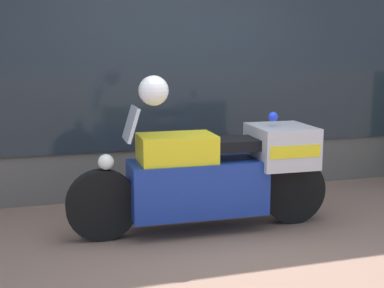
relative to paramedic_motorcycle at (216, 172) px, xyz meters
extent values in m
plane|color=#7A5B4C|center=(-0.05, -0.54, -0.54)|extent=(60.00, 60.00, 0.00)
cube|color=#56514C|center=(-0.05, 1.46, 1.13)|extent=(6.67, 0.40, 3.35)
cube|color=#1E262D|center=(0.33, 1.24, 1.18)|extent=(5.61, 0.02, 2.35)
cube|color=slate|center=(0.29, 1.47, -0.27)|extent=(5.39, 0.30, 0.55)
cube|color=silver|center=(0.29, 1.61, 0.63)|extent=(5.39, 0.02, 1.30)
cube|color=beige|center=(0.29, 1.47, 1.27)|extent=(5.39, 0.30, 0.02)
cube|color=#B7B2A8|center=(-1.62, 1.47, 1.31)|extent=(0.18, 0.04, 0.06)
cube|color=black|center=(-0.34, 1.47, 1.31)|extent=(0.18, 0.04, 0.06)
cube|color=navy|center=(0.93, 1.47, 1.31)|extent=(0.18, 0.04, 0.06)
cube|color=#C68E19|center=(2.21, 1.47, 1.31)|extent=(0.18, 0.04, 0.06)
cube|color=yellow|center=(-1.61, 1.40, 0.14)|extent=(0.19, 0.03, 0.27)
cube|color=white|center=(-0.34, 1.40, 0.14)|extent=(0.19, 0.02, 0.27)
cube|color=#2D8E42|center=(0.93, 1.40, 0.14)|extent=(0.19, 0.02, 0.27)
cube|color=orange|center=(2.20, 1.40, 0.14)|extent=(0.19, 0.03, 0.27)
cylinder|color=black|center=(-1.05, 0.04, -0.23)|extent=(0.63, 0.16, 0.63)
cylinder|color=black|center=(0.78, -0.03, -0.23)|extent=(0.63, 0.16, 0.63)
cube|color=navy|center=(-0.18, 0.01, -0.13)|extent=(1.26, 0.53, 0.49)
cube|color=yellow|center=(-0.37, 0.01, 0.23)|extent=(0.69, 0.46, 0.28)
cube|color=black|center=(0.10, 0.00, 0.26)|extent=(0.73, 0.39, 0.10)
cube|color=#B7B7BC|center=(0.64, -0.02, 0.22)|extent=(0.56, 0.62, 0.38)
cube|color=yellow|center=(0.64, -0.02, 0.22)|extent=(0.51, 0.63, 0.11)
cube|color=#B2BCC6|center=(-0.78, 0.03, 0.48)|extent=(0.13, 0.34, 0.30)
sphere|color=white|center=(-1.00, 0.04, 0.15)|extent=(0.14, 0.14, 0.14)
sphere|color=blue|center=(0.55, -0.02, 0.50)|extent=(0.09, 0.09, 0.09)
sphere|color=white|center=(-0.58, 0.02, 0.76)|extent=(0.26, 0.26, 0.26)
camera|label=1|loc=(-1.62, -4.50, 1.15)|focal=50.00mm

